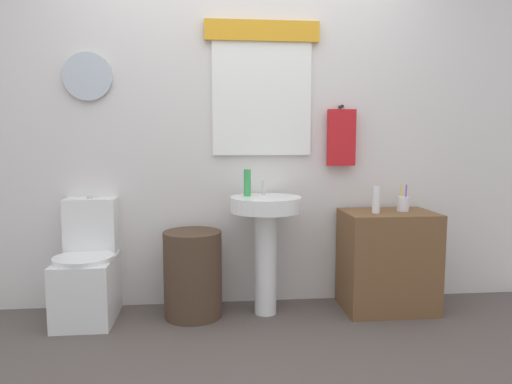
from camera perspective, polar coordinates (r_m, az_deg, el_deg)
ground_plane at (r=2.55m, az=0.04°, el=-21.42°), size 8.00×8.00×0.00m
back_wall at (r=3.40m, az=-1.92°, el=8.36°), size 4.40×0.18×2.60m
toilet at (r=3.35m, az=-19.73°, el=-9.27°), size 0.38×0.51×0.81m
laundry_hamper at (r=3.23m, az=-7.69°, el=-9.85°), size 0.39×0.39×0.58m
pedestal_sink at (r=3.18m, az=1.18°, el=-4.44°), size 0.48×0.48×0.81m
faucet at (r=3.25m, az=0.93°, el=0.54°), size 0.03×0.03×0.10m
wooden_cabinet at (r=3.44m, az=15.67°, el=-8.03°), size 0.62×0.44×0.69m
soap_bottle at (r=3.17m, az=-1.07°, el=1.13°), size 0.05×0.05×0.18m
lotion_bottle at (r=3.28m, az=14.40°, el=-0.92°), size 0.05×0.05×0.18m
toothbrush_cup at (r=3.42m, az=17.44°, el=-1.36°), size 0.08×0.08×0.19m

